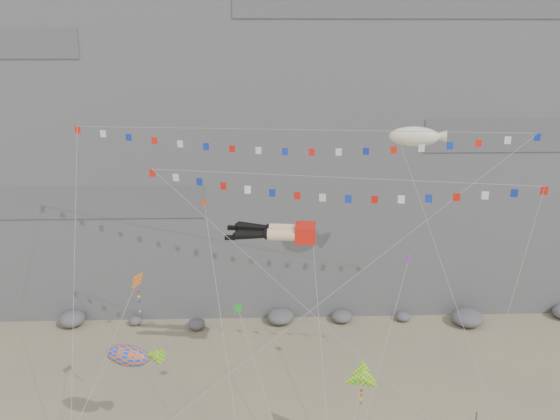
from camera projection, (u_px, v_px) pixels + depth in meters
cliff at (276, 53)px, 60.02m from camera, size 80.00×28.00×50.00m
talus_boulders at (280, 317)px, 52.87m from camera, size 60.00×3.00×1.20m
legs_kite at (280, 232)px, 39.27m from camera, size 6.61×16.93×20.09m
flag_banner_upper at (298, 130)px, 40.55m from camera, size 34.04×16.44×28.25m
flag_banner_lower at (336, 178)px, 36.71m from camera, size 25.75×9.25×20.30m
harlequin_kite at (137, 281)px, 34.45m from camera, size 6.01×6.41×13.81m
fish_windsock at (127, 356)px, 34.12m from camera, size 7.30×5.54×9.86m
delta_kite at (362, 378)px, 33.20m from camera, size 3.57×5.66×8.72m
blimp_windsock at (414, 137)px, 41.23m from camera, size 6.78×13.29×23.15m
small_kite_a at (205, 209)px, 38.73m from camera, size 4.08×14.70×20.90m
small_kite_b at (408, 262)px, 37.11m from camera, size 6.01×9.37×15.75m
small_kite_c at (239, 311)px, 36.30m from camera, size 4.61×9.50×13.23m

